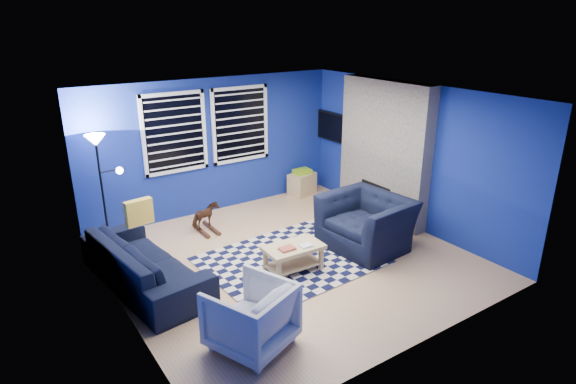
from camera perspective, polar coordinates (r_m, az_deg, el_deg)
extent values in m
plane|color=tan|center=(7.46, 0.19, -7.98)|extent=(5.00, 5.00, 0.00)
plane|color=white|center=(6.66, 0.21, 11.38)|extent=(5.00, 5.00, 0.00)
plane|color=navy|center=(9.05, -8.76, 5.38)|extent=(5.00, 0.00, 5.00)
plane|color=navy|center=(6.02, -19.95, -3.23)|extent=(0.00, 5.00, 5.00)
plane|color=navy|center=(8.56, 14.23, 4.14)|extent=(0.00, 5.00, 5.00)
cube|color=gray|center=(8.79, 11.26, 4.79)|extent=(0.26, 2.00, 2.50)
cube|color=black|center=(8.97, 10.24, -0.88)|extent=(0.04, 0.70, 0.60)
cube|color=gray|center=(9.00, 9.52, -2.89)|extent=(0.50, 1.20, 0.08)
cube|color=black|center=(8.67, -13.32, 6.81)|extent=(1.05, 0.02, 1.30)
cube|color=white|center=(8.54, -13.66, 11.24)|extent=(1.17, 0.05, 0.06)
cube|color=white|center=(8.84, -12.95, 2.51)|extent=(1.17, 0.05, 0.06)
cube|color=black|center=(9.19, -5.71, 7.99)|extent=(1.05, 0.02, 1.30)
cube|color=white|center=(9.07, -5.83, 12.18)|extent=(1.17, 0.05, 0.06)
cube|color=white|center=(9.35, -5.54, 3.90)|extent=(1.17, 0.05, 0.06)
cube|color=black|center=(9.89, 5.50, 7.65)|extent=(0.06, 1.00, 0.58)
cube|color=black|center=(9.86, 5.34, 7.63)|extent=(0.01, 0.92, 0.50)
cube|color=black|center=(7.42, 0.32, -8.08)|extent=(2.60, 2.12, 0.02)
imported|color=black|center=(6.94, -16.65, -8.01)|extent=(2.42, 1.21, 0.68)
imported|color=black|center=(7.77, 9.24, -3.62)|extent=(1.40, 1.25, 0.84)
imported|color=gray|center=(5.52, -4.44, -14.45)|extent=(1.07, 1.09, 0.77)
imported|color=#402914|center=(8.39, -9.75, -2.83)|extent=(0.39, 0.55, 0.43)
cube|color=tan|center=(6.97, 0.65, -6.60)|extent=(0.87, 0.53, 0.06)
cube|color=tan|center=(7.09, 0.64, -8.52)|extent=(0.79, 0.45, 0.03)
cube|color=#9F412D|center=(6.84, -0.11, -6.73)|extent=(0.23, 0.17, 0.03)
cube|color=silver|center=(6.94, 2.15, -6.35)|extent=(0.19, 0.14, 0.03)
cube|color=tan|center=(6.75, -0.98, -9.47)|extent=(0.06, 0.06, 0.34)
cube|color=tan|center=(7.11, 3.92, -7.86)|extent=(0.06, 0.06, 0.34)
cube|color=tan|center=(7.03, -2.68, -8.21)|extent=(0.06, 0.06, 0.34)
cube|color=tan|center=(7.38, 2.11, -6.74)|extent=(0.06, 0.06, 0.34)
cube|color=tan|center=(10.03, 1.67, 0.97)|extent=(0.62, 0.49, 0.46)
cube|color=black|center=(10.03, 1.67, 0.97)|extent=(0.54, 0.43, 0.36)
cube|color=#90C016|center=(9.95, 1.69, 2.45)|extent=(0.39, 0.34, 0.09)
cylinder|color=black|center=(8.45, -20.37, -5.70)|extent=(0.23, 0.23, 0.03)
cylinder|color=black|center=(8.14, -21.08, -0.30)|extent=(0.03, 0.03, 1.70)
cone|color=white|center=(7.90, -21.87, 5.71)|extent=(0.31, 0.31, 0.17)
sphere|color=white|center=(8.04, -19.35, 2.43)|extent=(0.11, 0.11, 0.11)
cube|color=yellow|center=(7.23, -17.25, -2.31)|extent=(0.41, 0.17, 0.38)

